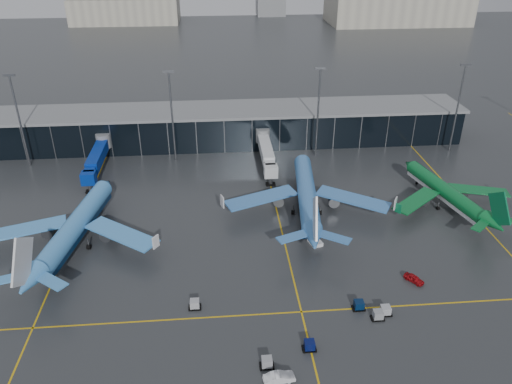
{
  "coord_description": "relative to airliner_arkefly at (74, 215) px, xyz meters",
  "views": [
    {
      "loc": [
        -3.5,
        -79.86,
        59.01
      ],
      "look_at": [
        5.0,
        18.0,
        6.0
      ],
      "focal_mm": 35.0,
      "sensor_mm": 36.0,
      "label": 1
    }
  ],
  "objects": [
    {
      "name": "flood_masts",
      "position": [
        37.97,
        39.9,
        7.07
      ],
      "size": [
        203.0,
        0.5,
        25.5
      ],
      "color": "#595B60",
      "rests_on": "ground"
    },
    {
      "name": "taxi_lines",
      "position": [
        42.97,
        0.51,
        -6.73
      ],
      "size": [
        220.0,
        120.0,
        0.02
      ],
      "color": "gold",
      "rests_on": "ground"
    },
    {
      "name": "mobile_airstair",
      "position": [
        49.28,
        -4.71,
        -5.97
      ],
      "size": [
        3.0,
        3.68,
        3.45
      ],
      "rotation": [
        0.0,
        0.0,
        0.28
      ],
      "color": "white",
      "rests_on": "ground"
    },
    {
      "name": "jet_bridges",
      "position": [
        -2.03,
        32.89,
        -2.18
      ],
      "size": [
        94.0,
        27.5,
        7.2
      ],
      "color": "#595B60",
      "rests_on": "ground"
    },
    {
      "name": "service_van_red",
      "position": [
        65.26,
        -18.71,
        -6.07
      ],
      "size": [
        3.58,
        4.08,
        1.33
      ],
      "primitive_type": "imported",
      "rotation": [
        0.0,
        0.0,
        0.63
      ],
      "color": "#A10C11",
      "rests_on": "ground"
    },
    {
      "name": "airliner_arkefly",
      "position": [
        0.0,
        0.0,
        0.0
      ],
      "size": [
        45.49,
        49.84,
        13.47
      ],
      "primitive_type": null,
      "rotation": [
        0.0,
        0.0,
        -0.17
      ],
      "color": "#4391DD",
      "rests_on": "ground"
    },
    {
      "name": "airliner_aer_lingus",
      "position": [
        82.66,
        8.98,
        -1.06
      ],
      "size": [
        39.58,
        43.02,
        11.36
      ],
      "primitive_type": null,
      "rotation": [
        0.0,
        0.0,
        0.22
      ],
      "color": "#0C652D",
      "rests_on": "ground"
    },
    {
      "name": "airliner_klm_near",
      "position": [
        49.8,
        9.45,
        0.2
      ],
      "size": [
        44.36,
        49.24,
        13.88
      ],
      "primitive_type": null,
      "rotation": [
        0.0,
        0.0,
        -0.11
      ],
      "color": "#3A77C0",
      "rests_on": "ground"
    },
    {
      "name": "ground",
      "position": [
        32.97,
        -10.1,
        -6.74
      ],
      "size": [
        600.0,
        600.0,
        0.0
      ],
      "primitive_type": "plane",
      "color": "#282B2D",
      "rests_on": "ground"
    },
    {
      "name": "distant_hangars",
      "position": [
        82.91,
        259.98,
        2.05
      ],
      "size": [
        260.0,
        71.0,
        22.0
      ],
      "color": "#B2AD99",
      "rests_on": "ground"
    },
    {
      "name": "service_van_white",
      "position": [
        37.25,
        -39.45,
        -5.97
      ],
      "size": [
        4.87,
        2.32,
        1.54
      ],
      "primitive_type": "imported",
      "rotation": [
        0.0,
        0.0,
        1.72
      ],
      "color": "silver",
      "rests_on": "ground"
    },
    {
      "name": "baggage_carts",
      "position": [
        44.79,
        -28.82,
        -5.98
      ],
      "size": [
        34.66,
        15.54,
        1.7
      ],
      "color": "black",
      "rests_on": "ground"
    },
    {
      "name": "terminal_pier",
      "position": [
        32.97,
        51.9,
        -1.32
      ],
      "size": [
        142.0,
        17.0,
        10.7
      ],
      "color": "black",
      "rests_on": "ground"
    }
  ]
}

